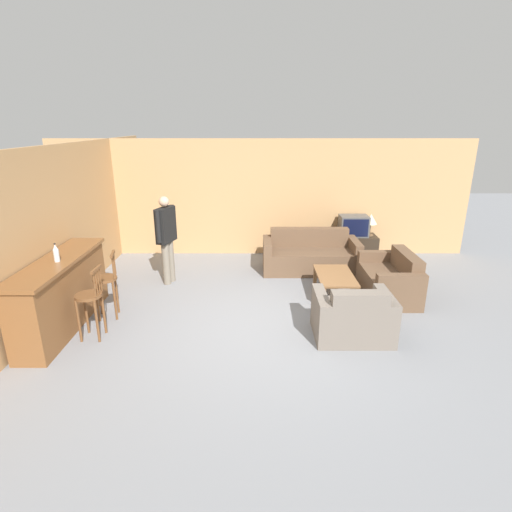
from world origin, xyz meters
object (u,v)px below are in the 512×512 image
at_px(bar_chair_mid, 107,284).
at_px(tv, 354,226).
at_px(person_by_window, 167,235).
at_px(armchair_near, 353,318).
at_px(bar_chair_near, 91,301).
at_px(table_lamp, 371,220).
at_px(tv_unit, 352,247).
at_px(loveseat_right, 391,280).
at_px(couch_far, 311,256).
at_px(bottle, 57,253).
at_px(coffee_table, 335,278).

xyz_separation_m(bar_chair_mid, tv, (4.48, 2.91, 0.19)).
bearing_deg(person_by_window, bar_chair_mid, -114.19).
bearing_deg(armchair_near, bar_chair_near, -179.89).
bearing_deg(tv, table_lamp, 0.46).
bearing_deg(table_lamp, person_by_window, -160.61).
height_order(tv_unit, person_by_window, person_by_window).
xyz_separation_m(bar_chair_near, bar_chair_mid, (-0.00, 0.64, 0.00)).
height_order(tv, table_lamp, table_lamp).
relative_size(loveseat_right, person_by_window, 0.82).
distance_m(bar_chair_mid, couch_far, 4.04).
relative_size(bar_chair_near, bottle, 3.91).
relative_size(bar_chair_near, armchair_near, 0.98).
distance_m(bar_chair_near, table_lamp, 6.02).
distance_m(coffee_table, bottle, 4.40).
bearing_deg(bottle, tv, 33.49).
relative_size(bar_chair_mid, coffee_table, 1.00).
relative_size(loveseat_right, tv_unit, 1.28).
bearing_deg(bar_chair_near, bar_chair_mid, 90.03).
bearing_deg(table_lamp, coffee_table, -118.20).
distance_m(armchair_near, coffee_table, 1.37).
distance_m(tv, table_lamp, 0.40).
bearing_deg(table_lamp, bar_chair_near, -143.76).
bearing_deg(coffee_table, tv_unit, 69.93).
relative_size(bar_chair_mid, tv, 1.70).
bearing_deg(loveseat_right, coffee_table, -176.43).
xyz_separation_m(couch_far, tv, (1.05, 0.80, 0.44)).
bearing_deg(couch_far, bar_chair_near, -141.21).
height_order(couch_far, tv, tv).
height_order(tv_unit, tv, tv).
relative_size(bar_chair_mid, armchair_near, 0.98).
bearing_deg(person_by_window, couch_far, 13.75).
bearing_deg(loveseat_right, bar_chair_mid, -170.32).
bearing_deg(tv_unit, table_lamp, 0.00).
height_order(bar_chair_near, couch_far, bar_chair_near).
height_order(tv, bottle, bottle).
xyz_separation_m(bar_chair_mid, couch_far, (3.43, 2.12, -0.26)).
height_order(bar_chair_near, tv, bar_chair_near).
distance_m(bar_chair_near, armchair_near, 3.69).
bearing_deg(bar_chair_near, armchair_near, 0.11).
relative_size(bottle, person_by_window, 0.16).
distance_m(tv_unit, bottle, 6.04).
xyz_separation_m(bar_chair_near, bottle, (-0.50, 0.26, 0.62)).
distance_m(armchair_near, tv, 3.66).
distance_m(tv, bottle, 5.98).
distance_m(tv_unit, table_lamp, 0.73).
height_order(bar_chair_mid, armchair_near, bar_chair_mid).
relative_size(couch_far, tv_unit, 1.83).
height_order(armchair_near, table_lamp, table_lamp).
xyz_separation_m(bar_chair_near, couch_far, (3.43, 2.76, -0.26)).
bearing_deg(couch_far, coffee_table, -79.77).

